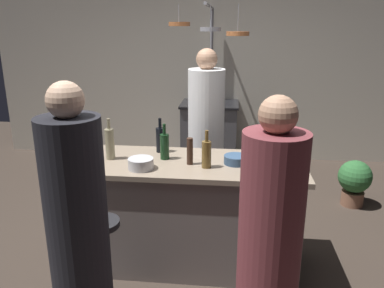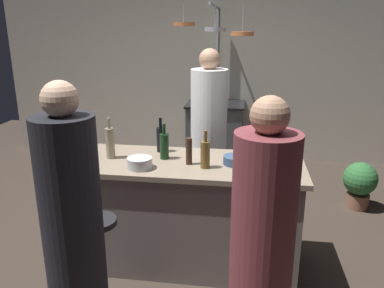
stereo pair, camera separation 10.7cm
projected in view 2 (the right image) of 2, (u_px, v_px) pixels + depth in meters
The scene contains 21 objects.
ground_plane at pixel (190, 260), 3.32m from camera, with size 9.00×9.00×0.00m, color #382D26.
back_wall at pixel (218, 70), 5.63m from camera, with size 6.40×0.16×2.60m, color beige.
kitchen_island at pixel (189, 213), 3.18m from camera, with size 1.80×0.72×0.90m.
stove_range at pixel (215, 134), 5.50m from camera, with size 0.80×0.64×0.89m.
chef at pixel (209, 141), 3.94m from camera, with size 0.36×0.36×1.72m.
bar_stool_left at pixel (100, 258), 2.69m from camera, with size 0.28×0.28×0.68m.
guest_left at pixel (73, 233), 2.26m from camera, with size 0.35×0.35×1.66m.
bar_stool_right at pixel (253, 272), 2.55m from camera, with size 0.28×0.28×0.68m.
guest_right at pixel (261, 255), 2.08m from camera, with size 0.34×0.34×1.62m.
overhead_pot_rack at pixel (215, 47), 4.68m from camera, with size 0.90×1.32×2.17m.
potted_plant at pixel (360, 182), 4.19m from camera, with size 0.36×0.36×0.52m.
pepper_mill at pixel (189, 151), 2.97m from camera, with size 0.05×0.05×0.21m, color #382319.
wine_bottle_red at pixel (164, 146), 3.09m from camera, with size 0.07×0.07×0.29m.
wine_bottle_dark at pixel (161, 139), 3.26m from camera, with size 0.07×0.07×0.29m.
wine_bottle_amber at pixel (205, 154), 2.89m from camera, with size 0.07×0.07×0.29m.
wine_bottle_white at pixel (110, 142), 3.10m from camera, with size 0.07×0.07×0.33m.
wine_glass_by_chef at pixel (268, 146), 3.09m from camera, with size 0.07×0.07×0.15m.
wine_glass_near_right_guest at pixel (89, 153), 2.93m from camera, with size 0.07×0.07×0.15m.
mixing_bowl_wooden at pixel (281, 165), 2.87m from camera, with size 0.19×0.19×0.08m, color brown.
mixing_bowl_blue at pixel (235, 160), 2.99m from camera, with size 0.18×0.18×0.07m, color #334C6B.
mixing_bowl_steel at pixel (140, 163), 2.90m from camera, with size 0.19×0.19×0.08m, color #B7B7BC.
Camera 2 is at (0.43, -2.84, 1.94)m, focal length 36.14 mm.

